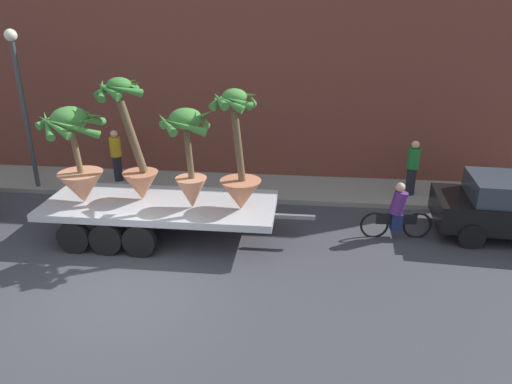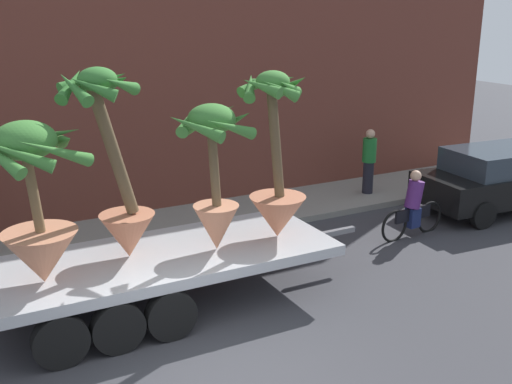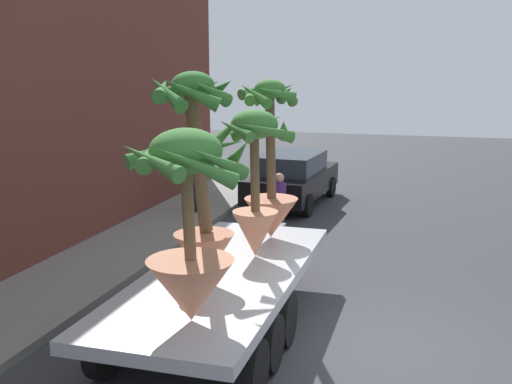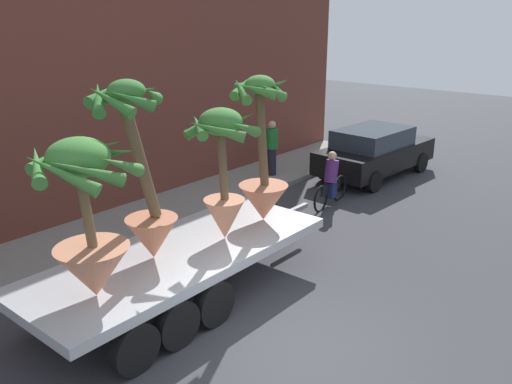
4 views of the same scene
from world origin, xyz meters
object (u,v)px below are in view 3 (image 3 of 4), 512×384
object	(u,v)px
cyclist	(279,206)
parked_car	(292,177)
potted_palm_extra	(199,197)
pedestrian_near_gate	(192,180)
potted_palm_rear	(255,180)
potted_palm_front	(189,233)
flatbed_trailer	(218,290)
potted_palm_middle	(270,180)

from	to	relation	value
cyclist	parked_car	distance (m)	3.23
potted_palm_extra	pedestrian_near_gate	xyz separation A→B (m)	(7.49, 3.18, -1.25)
cyclist	parked_car	world-z (taller)	parked_car
potted_palm_rear	potted_palm_front	world-z (taller)	potted_palm_rear
flatbed_trailer	potted_palm_front	size ratio (longest dim) A/B	2.82
potted_palm_rear	cyclist	xyz separation A→B (m)	(5.14, 0.87, -1.62)
cyclist	potted_palm_rear	bearing A→B (deg)	-170.44
potted_palm_front	parked_car	distance (m)	11.28
potted_palm_rear	parked_car	xyz separation A→B (m)	(8.34, 1.27, -1.46)
pedestrian_near_gate	potted_palm_rear	bearing A→B (deg)	-149.25
potted_palm_rear	potted_palm_front	xyz separation A→B (m)	(-2.80, 0.01, -0.17)
potted_palm_rear	potted_palm_extra	xyz separation A→B (m)	(-1.50, 0.39, 0.01)
parked_car	pedestrian_near_gate	bearing A→B (deg)	135.57
parked_car	potted_palm_rear	bearing A→B (deg)	-171.36
potted_palm_front	cyclist	size ratio (longest dim) A/B	1.32
potted_palm_rear	flatbed_trailer	bearing A→B (deg)	167.49
potted_palm_middle	pedestrian_near_gate	bearing A→B (deg)	36.19
pedestrian_near_gate	flatbed_trailer	bearing A→B (deg)	-155.09
potted_palm_extra	parked_car	xyz separation A→B (m)	(9.84, 0.88, -1.47)
potted_palm_front	parked_car	bearing A→B (deg)	6.44
potted_palm_rear	parked_car	bearing A→B (deg)	8.64
cyclist	pedestrian_near_gate	distance (m)	2.86
potted_palm_rear	pedestrian_near_gate	size ratio (longest dim) A/B	1.44
flatbed_trailer	potted_palm_middle	xyz separation A→B (m)	(2.33, -0.20, 1.31)
flatbed_trailer	potted_palm_middle	size ratio (longest dim) A/B	2.35
flatbed_trailer	pedestrian_near_gate	xyz separation A→B (m)	(7.13, 3.31, 0.28)
potted_palm_middle	potted_palm_extra	bearing A→B (deg)	172.83
potted_palm_rear	potted_palm_extra	size ratio (longest dim) A/B	0.80
potted_palm_front	flatbed_trailer	bearing A→B (deg)	8.33
pedestrian_near_gate	potted_palm_front	bearing A→B (deg)	-157.98
cyclist	flatbed_trailer	bearing A→B (deg)	-174.43
flatbed_trailer	pedestrian_near_gate	size ratio (longest dim) A/B	4.01
potted_palm_extra	potted_palm_front	bearing A→B (deg)	-163.79
flatbed_trailer	pedestrian_near_gate	bearing A→B (deg)	24.91
potted_palm_middle	potted_palm_front	size ratio (longest dim) A/B	1.20
potted_palm_middle	potted_palm_extra	size ratio (longest dim) A/B	0.95
cyclist	potted_palm_extra	bearing A→B (deg)	-175.88
potted_palm_extra	potted_palm_rear	bearing A→B (deg)	-14.47
potted_palm_rear	parked_car	world-z (taller)	potted_palm_rear
cyclist	parked_car	size ratio (longest dim) A/B	0.41
flatbed_trailer	parked_car	size ratio (longest dim) A/B	1.52
potted_palm_rear	cyclist	world-z (taller)	potted_palm_rear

